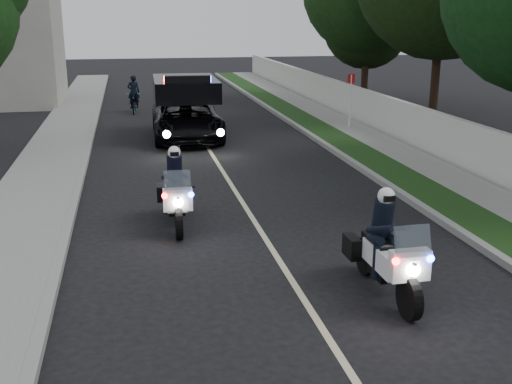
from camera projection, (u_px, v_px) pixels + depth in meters
ground at (311, 311)px, 9.94m from camera, size 120.00×120.00×0.00m
curb_right at (346, 158)px, 20.13m from camera, size 0.20×60.00×0.15m
grass_verge at (367, 157)px, 20.26m from camera, size 1.20×60.00×0.16m
sidewalk_right at (404, 155)px, 20.51m from camera, size 1.40×60.00×0.16m
property_wall at (434, 134)px, 20.52m from camera, size 0.22×60.00×1.50m
curb_left at (83, 171)px, 18.55m from camera, size 0.20×60.00×0.15m
sidewalk_left at (44, 172)px, 18.34m from camera, size 2.00×60.00×0.16m
lane_marking at (220, 166)px, 19.36m from camera, size 0.12×50.00×0.01m
police_moto_left at (177, 225)px, 13.98m from camera, size 0.79×2.11×1.78m
police_moto_right at (384, 294)px, 10.56m from camera, size 0.77×2.16×1.83m
police_suv at (187, 138)px, 23.72m from camera, size 2.65×5.46×2.62m
bicycle at (135, 112)px, 29.99m from camera, size 0.75×1.89×0.97m
cyclist at (135, 112)px, 29.99m from camera, size 0.56×0.38×1.56m
sign_post at (349, 131)px, 25.24m from camera, size 0.47×0.47×2.34m
tree_right_c at (432, 122)px, 27.38m from camera, size 7.96×7.96×12.19m
tree_right_d at (363, 102)px, 33.45m from camera, size 8.26×8.26×11.29m
tree_right_e at (363, 100)px, 34.18m from camera, size 5.38×5.38×7.79m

